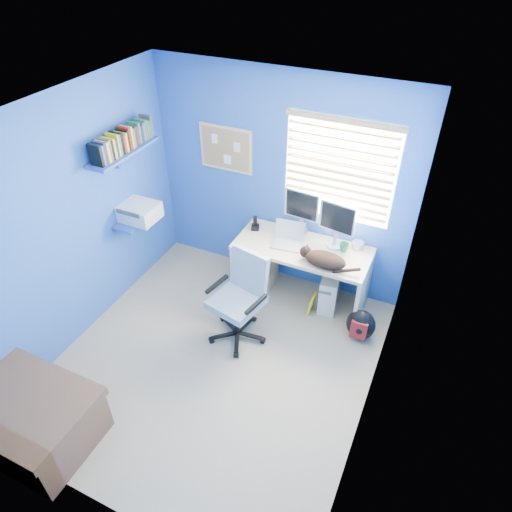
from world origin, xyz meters
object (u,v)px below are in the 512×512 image
at_px(laptop, 287,236).
at_px(tower_pc, 330,289).
at_px(desk, 301,273).
at_px(office_chair, 240,308).
at_px(cat, 325,260).

distance_m(laptop, tower_pc, 0.82).
bearing_deg(desk, tower_pc, 6.60).
bearing_deg(desk, office_chair, -115.10).
relative_size(laptop, cat, 0.76).
bearing_deg(desk, cat, -33.11).
distance_m(laptop, cat, 0.52).
relative_size(laptop, tower_pc, 0.73).
bearing_deg(tower_pc, office_chair, -138.74).
distance_m(desk, tower_pc, 0.38).
xyz_separation_m(laptop, tower_pc, (0.52, 0.07, -0.62)).
relative_size(cat, tower_pc, 0.96).
bearing_deg(office_chair, cat, 40.61).
xyz_separation_m(cat, tower_pc, (0.03, 0.25, -0.59)).
height_order(tower_pc, office_chair, office_chair).
bearing_deg(desk, laptop, -171.21).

